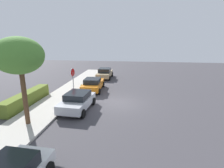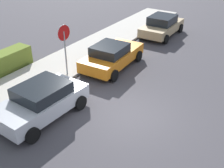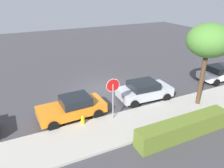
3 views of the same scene
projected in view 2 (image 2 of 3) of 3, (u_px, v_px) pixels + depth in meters
ground_plane at (130, 115)px, 11.94m from camera, size 60.00×60.00×0.00m
sidewalk_curb at (36, 79)px, 14.54m from camera, size 32.00×3.02×0.14m
stop_sign at (64, 41)px, 14.07m from camera, size 0.84×0.10×2.82m
parked_car_orange at (112, 56)px, 15.61m from camera, size 4.28×2.18×1.41m
parked_car_silver at (41, 101)px, 11.52m from camera, size 4.03×2.29×1.44m
parked_car_tan at (162, 26)px, 20.23m from camera, size 4.13×2.08×1.47m
fire_hydrant at (92, 58)px, 16.18m from camera, size 0.30×0.22×0.72m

